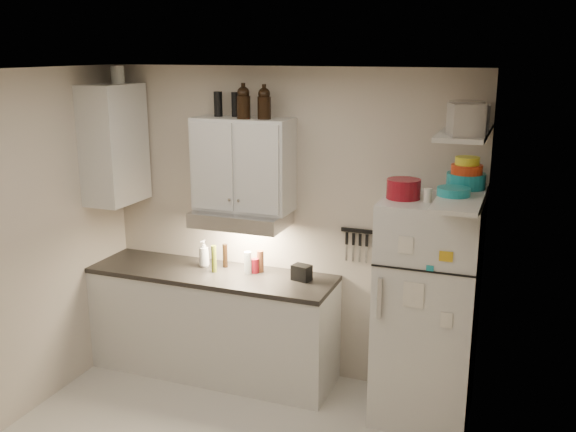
% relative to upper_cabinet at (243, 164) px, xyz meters
% --- Properties ---
extents(ceiling, '(3.20, 3.00, 0.02)m').
position_rel_upper_cabinet_xyz_m(ceiling, '(0.30, -1.33, 0.78)').
color(ceiling, white).
rests_on(ceiling, ground).
extents(back_wall, '(3.20, 0.02, 2.60)m').
position_rel_upper_cabinet_xyz_m(back_wall, '(0.30, 0.18, -0.53)').
color(back_wall, '#BEB2A2').
rests_on(back_wall, ground).
extents(right_wall, '(0.02, 3.00, 2.60)m').
position_rel_upper_cabinet_xyz_m(right_wall, '(1.91, -1.33, -0.53)').
color(right_wall, '#BEB2A2').
rests_on(right_wall, ground).
extents(base_cabinet, '(2.10, 0.60, 0.88)m').
position_rel_upper_cabinet_xyz_m(base_cabinet, '(-0.25, -0.14, -1.39)').
color(base_cabinet, silver).
rests_on(base_cabinet, floor).
extents(countertop, '(2.10, 0.62, 0.04)m').
position_rel_upper_cabinet_xyz_m(countertop, '(-0.25, -0.14, -0.93)').
color(countertop, black).
rests_on(countertop, base_cabinet).
extents(upper_cabinet, '(0.80, 0.33, 0.75)m').
position_rel_upper_cabinet_xyz_m(upper_cabinet, '(0.00, 0.00, 0.00)').
color(upper_cabinet, silver).
rests_on(upper_cabinet, back_wall).
extents(side_cabinet, '(0.33, 0.55, 1.00)m').
position_rel_upper_cabinet_xyz_m(side_cabinet, '(-1.14, -0.14, 0.12)').
color(side_cabinet, silver).
rests_on(side_cabinet, left_wall).
extents(range_hood, '(0.76, 0.46, 0.12)m').
position_rel_upper_cabinet_xyz_m(range_hood, '(0.00, -0.06, -0.44)').
color(range_hood, silver).
rests_on(range_hood, back_wall).
extents(fridge, '(0.70, 0.68, 1.70)m').
position_rel_upper_cabinet_xyz_m(fridge, '(1.55, -0.18, -0.98)').
color(fridge, silver).
rests_on(fridge, floor).
extents(shelf_hi, '(0.30, 0.95, 0.03)m').
position_rel_upper_cabinet_xyz_m(shelf_hi, '(1.75, -0.31, 0.38)').
color(shelf_hi, silver).
rests_on(shelf_hi, right_wall).
extents(shelf_lo, '(0.30, 0.95, 0.03)m').
position_rel_upper_cabinet_xyz_m(shelf_lo, '(1.75, -0.31, -0.07)').
color(shelf_lo, silver).
rests_on(shelf_lo, right_wall).
extents(knife_strip, '(0.42, 0.02, 0.03)m').
position_rel_upper_cabinet_xyz_m(knife_strip, '(1.00, 0.15, -0.51)').
color(knife_strip, black).
rests_on(knife_strip, back_wall).
extents(dutch_oven, '(0.24, 0.24, 0.14)m').
position_rel_upper_cabinet_xyz_m(dutch_oven, '(1.34, -0.22, -0.06)').
color(dutch_oven, maroon).
rests_on(dutch_oven, fridge).
extents(book_stack, '(0.21, 0.24, 0.07)m').
position_rel_upper_cabinet_xyz_m(book_stack, '(1.73, -0.43, -0.09)').
color(book_stack, gold).
rests_on(book_stack, fridge).
extents(spice_jar, '(0.07, 0.07, 0.10)m').
position_rel_upper_cabinet_xyz_m(spice_jar, '(1.52, -0.27, -0.08)').
color(spice_jar, silver).
rests_on(spice_jar, fridge).
extents(stock_pot, '(0.25, 0.25, 0.17)m').
position_rel_upper_cabinet_xyz_m(stock_pot, '(1.73, -0.09, 0.48)').
color(stock_pot, silver).
rests_on(stock_pot, shelf_hi).
extents(tin_a, '(0.18, 0.17, 0.17)m').
position_rel_upper_cabinet_xyz_m(tin_a, '(1.81, -0.38, 0.48)').
color(tin_a, '#AAAAAD').
rests_on(tin_a, shelf_hi).
extents(tin_b, '(0.25, 0.25, 0.20)m').
position_rel_upper_cabinet_xyz_m(tin_b, '(1.78, -0.63, 0.49)').
color(tin_b, '#AAAAAD').
rests_on(tin_b, shelf_hi).
extents(bowl_teal, '(0.27, 0.27, 0.11)m').
position_rel_upper_cabinet_xyz_m(bowl_teal, '(1.75, -0.07, 0.00)').
color(bowl_teal, teal).
rests_on(bowl_teal, shelf_lo).
extents(bowl_orange, '(0.22, 0.22, 0.07)m').
position_rel_upper_cabinet_xyz_m(bowl_orange, '(1.76, -0.10, 0.09)').
color(bowl_orange, red).
rests_on(bowl_orange, bowl_teal).
extents(bowl_yellow, '(0.17, 0.17, 0.05)m').
position_rel_upper_cabinet_xyz_m(bowl_yellow, '(1.76, -0.10, 0.15)').
color(bowl_yellow, yellow).
rests_on(bowl_yellow, bowl_orange).
extents(plates, '(0.29, 0.29, 0.06)m').
position_rel_upper_cabinet_xyz_m(plates, '(1.70, -0.34, -0.02)').
color(plates, teal).
rests_on(plates, shelf_lo).
extents(growler_a, '(0.14, 0.14, 0.26)m').
position_rel_upper_cabinet_xyz_m(growler_a, '(0.04, -0.07, 0.50)').
color(growler_a, black).
rests_on(growler_a, upper_cabinet).
extents(growler_b, '(0.14, 0.14, 0.25)m').
position_rel_upper_cabinet_xyz_m(growler_b, '(0.20, -0.04, 0.50)').
color(growler_b, black).
rests_on(growler_b, upper_cabinet).
extents(thermos_a, '(0.08, 0.08, 0.19)m').
position_rel_upper_cabinet_xyz_m(thermos_a, '(-0.09, 0.06, 0.47)').
color(thermos_a, black).
rests_on(thermos_a, upper_cabinet).
extents(thermos_b, '(0.08, 0.08, 0.20)m').
position_rel_upper_cabinet_xyz_m(thermos_b, '(-0.23, 0.03, 0.47)').
color(thermos_b, black).
rests_on(thermos_b, upper_cabinet).
extents(side_jar, '(0.13, 0.13, 0.15)m').
position_rel_upper_cabinet_xyz_m(side_jar, '(-1.11, -0.06, 0.70)').
color(side_jar, silver).
rests_on(side_jar, side_cabinet).
extents(soap_bottle, '(0.11, 0.11, 0.26)m').
position_rel_upper_cabinet_xyz_m(soap_bottle, '(-0.37, -0.04, -0.77)').
color(soap_bottle, silver).
rests_on(soap_bottle, countertop).
extents(pepper_mill, '(0.07, 0.07, 0.18)m').
position_rel_upper_cabinet_xyz_m(pepper_mill, '(0.13, 0.01, -0.81)').
color(pepper_mill, brown).
rests_on(pepper_mill, countertop).
extents(oil_bottle, '(0.05, 0.05, 0.23)m').
position_rel_upper_cabinet_xyz_m(oil_bottle, '(-0.23, -0.13, -0.79)').
color(oil_bottle, '#5C6619').
rests_on(oil_bottle, countertop).
extents(vinegar_bottle, '(0.05, 0.05, 0.20)m').
position_rel_upper_cabinet_xyz_m(vinegar_bottle, '(-0.19, 0.01, -0.80)').
color(vinegar_bottle, black).
rests_on(vinegar_bottle, countertop).
extents(clear_bottle, '(0.08, 0.08, 0.19)m').
position_rel_upper_cabinet_xyz_m(clear_bottle, '(0.05, -0.06, -0.81)').
color(clear_bottle, silver).
rests_on(clear_bottle, countertop).
extents(red_jar, '(0.08, 0.08, 0.12)m').
position_rel_upper_cabinet_xyz_m(red_jar, '(0.11, -0.03, -0.84)').
color(red_jar, maroon).
rests_on(red_jar, countertop).
extents(caddy, '(0.17, 0.14, 0.13)m').
position_rel_upper_cabinet_xyz_m(caddy, '(0.52, -0.05, -0.84)').
color(caddy, black).
rests_on(caddy, countertop).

